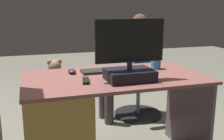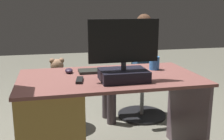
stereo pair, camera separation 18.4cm
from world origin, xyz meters
name	(u,v)px [view 1 (the left image)]	position (x,y,z in m)	size (l,w,h in m)	color
ground_plane	(101,140)	(0.00, 0.00, 0.00)	(10.00, 10.00, 0.00)	#666356
desk	(69,124)	(0.35, 0.42, 0.39)	(1.34, 0.75, 0.73)	brown
monitor	(130,62)	(-0.07, 0.56, 0.86)	(0.49, 0.24, 0.43)	black
keyboard	(108,70)	(0.01, 0.27, 0.74)	(0.42, 0.14, 0.02)	black
computer_mouse	(72,71)	(0.29, 0.25, 0.75)	(0.06, 0.10, 0.04)	#2F2132
cup	(156,62)	(-0.40, 0.29, 0.78)	(0.08, 0.08, 0.11)	#3372BF
tv_remote	(86,81)	(0.24, 0.52, 0.74)	(0.04, 0.15, 0.02)	black
notebook_binder	(131,74)	(-0.13, 0.43, 0.74)	(0.22, 0.30, 0.02)	beige
office_chair_teddy	(56,107)	(0.36, -0.38, 0.24)	(0.53, 0.53, 0.43)	black
teddy_bear	(55,75)	(0.36, -0.39, 0.57)	(0.21, 0.21, 0.30)	#8F694E
visitor_chair	(138,95)	(-0.57, -0.47, 0.24)	(0.55, 0.55, 0.43)	black
person	(132,60)	(-0.48, -0.46, 0.66)	(0.57, 0.51, 1.16)	#2D557E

